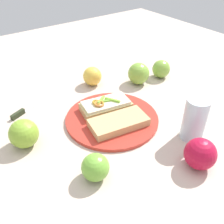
# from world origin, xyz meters

# --- Properties ---
(ground_plane) EXTENTS (2.00, 2.00, 0.00)m
(ground_plane) POSITION_xyz_m (0.00, 0.00, 0.00)
(ground_plane) COLOR #C3AC9C
(ground_plane) RESTS_ON ground
(plate) EXTENTS (0.29, 0.29, 0.01)m
(plate) POSITION_xyz_m (0.00, 0.00, 0.01)
(plate) COLOR red
(plate) RESTS_ON ground_plane
(sandwich) EXTENTS (0.17, 0.11, 0.04)m
(sandwich) POSITION_xyz_m (0.01, 0.05, 0.03)
(sandwich) COLOR tan
(sandwich) RESTS_ON plate
(bread_slice_side) EXTENTS (0.19, 0.11, 0.02)m
(bread_slice_side) POSITION_xyz_m (-0.01, -0.05, 0.02)
(bread_slice_side) COLOR tan
(bread_slice_side) RESTS_ON plate
(apple_0) EXTENTS (0.09, 0.09, 0.08)m
(apple_0) POSITION_xyz_m (-0.26, 0.05, 0.04)
(apple_0) COLOR #7EA930
(apple_0) RESTS_ON ground_plane
(apple_1) EXTENTS (0.11, 0.11, 0.08)m
(apple_1) POSITION_xyz_m (0.07, -0.28, 0.04)
(apple_1) COLOR #B00F2F
(apple_1) RESTS_ON ground_plane
(apple_2) EXTENTS (0.12, 0.12, 0.08)m
(apple_2) POSITION_xyz_m (0.22, 0.13, 0.04)
(apple_2) COLOR #7DAC3B
(apple_2) RESTS_ON ground_plane
(apple_3) EXTENTS (0.10, 0.10, 0.07)m
(apple_3) POSITION_xyz_m (0.07, 0.23, 0.04)
(apple_3) COLOR gold
(apple_3) RESTS_ON ground_plane
(apple_4) EXTENTS (0.09, 0.09, 0.07)m
(apple_4) POSITION_xyz_m (0.33, 0.12, 0.04)
(apple_4) COLOR #7BA63A
(apple_4) RESTS_ON ground_plane
(apple_5) EXTENTS (0.10, 0.10, 0.07)m
(apple_5) POSITION_xyz_m (-0.17, -0.16, 0.03)
(apple_5) COLOR #6EAE37
(apple_5) RESTS_ON ground_plane
(drinking_glass) EXTENTS (0.07, 0.07, 0.13)m
(drinking_glass) POSITION_xyz_m (0.14, -0.20, 0.06)
(drinking_glass) COLOR silver
(drinking_glass) RESTS_ON ground_plane
(knife) EXTENTS (0.12, 0.06, 0.02)m
(knife) POSITION_xyz_m (-0.22, 0.20, 0.01)
(knife) COLOR silver
(knife) RESTS_ON ground_plane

